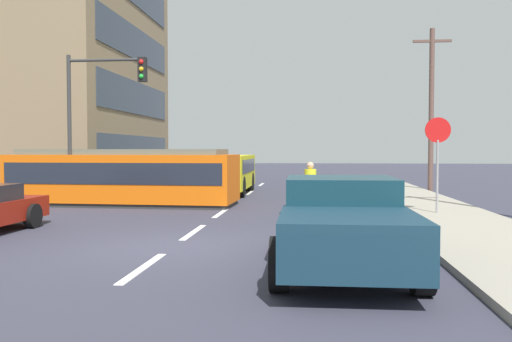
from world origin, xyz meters
TOP-DOWN VIEW (x-y plane):
  - ground_plane at (0.00, 10.00)m, footprint 120.00×120.00m
  - sidewalk_curb_right at (6.80, 6.00)m, footprint 3.20×36.00m
  - lane_stripe_0 at (0.00, -2.00)m, footprint 0.16×2.40m
  - lane_stripe_1 at (0.00, 2.00)m, footprint 0.16×2.40m
  - lane_stripe_2 at (0.00, 6.00)m, footprint 0.16×2.40m
  - lane_stripe_3 at (0.00, 14.19)m, footprint 0.16×2.40m
  - lane_stripe_4 at (0.00, 20.19)m, footprint 0.16×2.40m
  - streetcar_tram at (-4.00, 8.19)m, footprint 8.37×2.87m
  - city_bus at (-1.22, 13.53)m, footprint 2.58×5.77m
  - pedestrian_crossing at (2.87, 5.56)m, footprint 0.49×0.36m
  - pickup_truck_parked at (3.42, -1.75)m, footprint 2.32×5.02m
  - parked_sedan_mid at (-5.25, 12.16)m, footprint 2.13×4.27m
  - parked_sedan_far at (-5.02, 17.70)m, footprint 2.04×4.36m
  - parked_sedan_furthest at (-5.10, 23.63)m, footprint 2.15×4.61m
  - stop_sign at (6.69, 5.68)m, footprint 0.76×0.07m
  - traffic_light_mast at (-4.51, 7.17)m, footprint 2.87×0.33m
  - utility_pole_mid at (8.64, 15.58)m, footprint 1.80×0.24m

SIDE VIEW (x-z plane):
  - ground_plane at x=0.00m, z-range 0.00..0.00m
  - lane_stripe_0 at x=0.00m, z-range 0.00..0.01m
  - lane_stripe_1 at x=0.00m, z-range 0.00..0.01m
  - lane_stripe_2 at x=0.00m, z-range 0.00..0.01m
  - lane_stripe_3 at x=0.00m, z-range 0.00..0.01m
  - lane_stripe_4 at x=0.00m, z-range 0.00..0.01m
  - sidewalk_curb_right at x=6.80m, z-range 0.00..0.14m
  - parked_sedan_mid at x=-5.25m, z-range 0.03..1.22m
  - parked_sedan_far at x=-5.02m, z-range 0.03..1.22m
  - parked_sedan_furthest at x=-5.10m, z-range 0.03..1.22m
  - pickup_truck_parked at x=3.42m, z-range 0.02..1.57m
  - pedestrian_crossing at x=2.87m, z-range 0.11..1.78m
  - city_bus at x=-1.22m, z-range 0.14..1.92m
  - streetcar_tram at x=-4.00m, z-range 0.04..2.10m
  - stop_sign at x=6.69m, z-range 0.75..3.63m
  - traffic_light_mast at x=-4.51m, z-range 1.06..6.43m
  - utility_pole_mid at x=8.64m, z-range 0.18..8.03m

